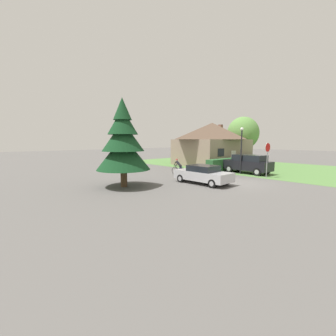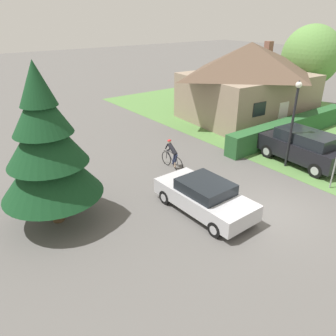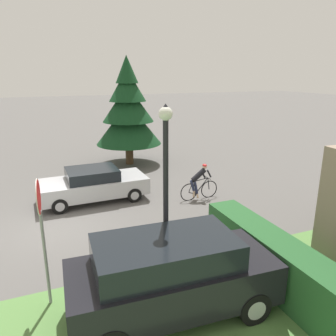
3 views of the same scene
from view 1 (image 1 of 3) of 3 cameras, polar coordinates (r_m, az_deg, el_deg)
The scene contains 11 objects.
ground_plane at distance 18.02m, azimuth 17.03°, elevation -3.65°, with size 140.00×140.00×0.00m, color #5B5956.
grass_verge_right at distance 29.98m, azimuth 21.75°, elevation 0.29°, with size 16.00×36.00×0.01m, color #568442.
cottage_house at distance 31.03m, azimuth 11.06°, elevation 6.24°, with size 9.85×8.20×5.60m.
hedge_row at distance 27.72m, azimuth 17.67°, elevation 1.29°, with size 11.56×0.90×1.29m, color #285B2D.
sedan_left_lane at distance 17.13m, azimuth 8.86°, elevation -1.58°, with size 2.02×4.40×1.39m.
cyclist at distance 21.03m, azimuth 2.70°, elevation 0.12°, with size 0.44×1.75×1.54m.
parked_suv_right at distance 23.54m, azimuth 19.65°, elevation 1.06°, with size 2.13×4.58×1.85m.
stop_sign at distance 21.14m, azimuth 23.94°, elevation 3.56°, with size 0.80×0.10×3.04m.
street_lamp at distance 22.73m, azimuth 18.14°, elevation 5.73°, with size 0.31×0.31×4.54m.
conifer_tall_near at distance 15.86m, azimuth -11.35°, elevation 6.42°, with size 3.72×3.72×6.13m.
deciduous_tree_right at distance 35.54m, azimuth 18.50°, elevation 8.38°, with size 4.59×4.59×6.74m.
Camera 1 is at (-15.30, -8.97, 3.22)m, focal length 24.00 mm.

